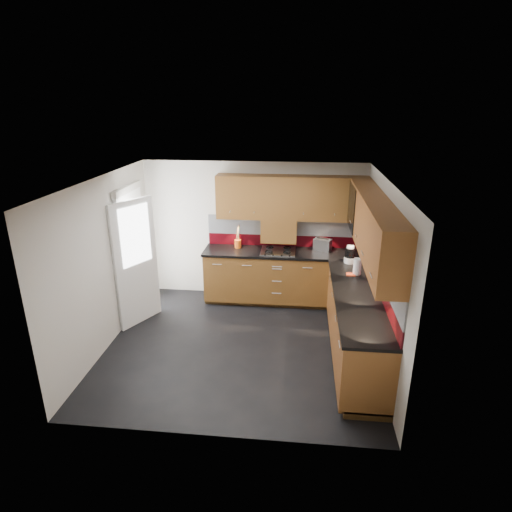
# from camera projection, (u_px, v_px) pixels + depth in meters

# --- Properties ---
(room) EXTENTS (4.00, 3.80, 2.64)m
(room) POSITION_uv_depth(u_px,v_px,m) (239.00, 248.00, 5.71)
(room) COLOR black
(base_cabinets) EXTENTS (2.70, 3.20, 0.95)m
(base_cabinets) POSITION_uv_depth(u_px,v_px,m) (314.00, 300.00, 6.64)
(base_cabinets) COLOR brown
(base_cabinets) RESTS_ON room
(countertop) EXTENTS (2.72, 3.22, 0.04)m
(countertop) POSITION_uv_depth(u_px,v_px,m) (315.00, 271.00, 6.46)
(countertop) COLOR black
(countertop) RESTS_ON base_cabinets
(backsplash) EXTENTS (2.70, 3.20, 0.54)m
(backsplash) POSITION_uv_depth(u_px,v_px,m) (330.00, 249.00, 6.54)
(backsplash) COLOR maroon
(backsplash) RESTS_ON countertop
(upper_cabinets) EXTENTS (2.50, 3.20, 0.72)m
(upper_cabinets) POSITION_uv_depth(u_px,v_px,m) (330.00, 211.00, 6.20)
(upper_cabinets) COLOR brown
(upper_cabinets) RESTS_ON room
(extractor_hood) EXTENTS (0.60, 0.33, 0.40)m
(extractor_hood) POSITION_uv_depth(u_px,v_px,m) (279.00, 230.00, 7.26)
(extractor_hood) COLOR brown
(extractor_hood) RESTS_ON room
(glass_cabinet) EXTENTS (0.32, 0.80, 0.66)m
(glass_cabinet) POSITION_uv_depth(u_px,v_px,m) (361.00, 206.00, 6.41)
(glass_cabinet) COLOR black
(glass_cabinet) RESTS_ON room
(back_door) EXTENTS (0.42, 1.19, 2.04)m
(back_door) POSITION_uv_depth(u_px,v_px,m) (134.00, 257.00, 6.74)
(back_door) COLOR white
(back_door) RESTS_ON room
(gas_hob) EXTENTS (0.58, 0.51, 0.05)m
(gas_hob) POSITION_uv_depth(u_px,v_px,m) (278.00, 251.00, 7.22)
(gas_hob) COLOR silver
(gas_hob) RESTS_ON countertop
(utensil_pot) EXTENTS (0.11, 0.11, 0.41)m
(utensil_pot) POSITION_uv_depth(u_px,v_px,m) (238.00, 243.00, 7.40)
(utensil_pot) COLOR orange
(utensil_pot) RESTS_ON countertop
(toaster) EXTENTS (0.33, 0.27, 0.21)m
(toaster) POSITION_uv_depth(u_px,v_px,m) (323.00, 245.00, 7.28)
(toaster) COLOR silver
(toaster) RESTS_ON countertop
(food_processor) EXTENTS (0.17, 0.17, 0.28)m
(food_processor) POSITION_uv_depth(u_px,v_px,m) (350.00, 255.00, 6.70)
(food_processor) COLOR white
(food_processor) RESTS_ON countertop
(paper_towel) EXTENTS (0.14, 0.14, 0.24)m
(paper_towel) POSITION_uv_depth(u_px,v_px,m) (357.00, 267.00, 6.26)
(paper_towel) COLOR white
(paper_towel) RESTS_ON countertop
(orange_cloth) EXTENTS (0.14, 0.12, 0.01)m
(orange_cloth) POSITION_uv_depth(u_px,v_px,m) (351.00, 274.00, 6.28)
(orange_cloth) COLOR #F3441B
(orange_cloth) RESTS_ON countertop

